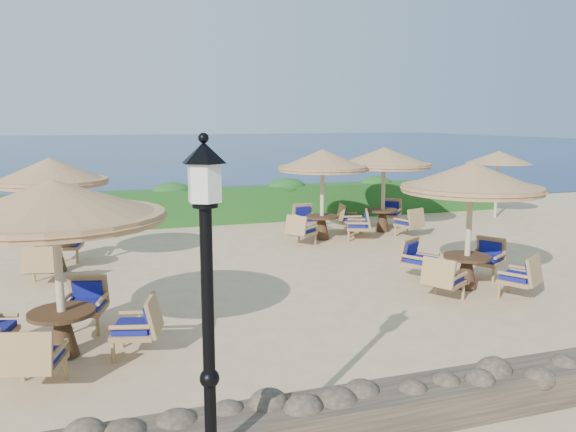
{
  "coord_description": "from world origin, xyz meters",
  "views": [
    {
      "loc": [
        -5.6,
        -11.5,
        3.49
      ],
      "look_at": [
        -1.62,
        0.62,
        1.3
      ],
      "focal_mm": 35.0,
      "sensor_mm": 36.0,
      "label": 1
    }
  ],
  "objects_px": {
    "extra_parasol": "(499,157)",
    "cafe_set_5": "(384,170)",
    "cafe_set_4": "(322,176)",
    "cafe_set_3": "(51,188)",
    "cafe_set_0": "(56,231)",
    "cafe_set_1": "(470,202)",
    "lamp_post": "(209,341)"
  },
  "relations": [
    {
      "from": "extra_parasol",
      "to": "cafe_set_5",
      "type": "xyz_separation_m",
      "value": [
        -5.1,
        -1.05,
        -0.23
      ]
    },
    {
      "from": "cafe_set_4",
      "to": "cafe_set_3",
      "type": "bearing_deg",
      "value": -168.69
    },
    {
      "from": "cafe_set_0",
      "to": "cafe_set_4",
      "type": "xyz_separation_m",
      "value": [
        6.75,
        6.59,
        -0.04
      ]
    },
    {
      "from": "cafe_set_1",
      "to": "cafe_set_3",
      "type": "relative_size",
      "value": 0.99
    },
    {
      "from": "cafe_set_0",
      "to": "cafe_set_3",
      "type": "xyz_separation_m",
      "value": [
        -0.45,
        5.15,
        0.05
      ]
    },
    {
      "from": "lamp_post",
      "to": "cafe_set_4",
      "type": "height_order",
      "value": "lamp_post"
    },
    {
      "from": "cafe_set_4",
      "to": "cafe_set_5",
      "type": "xyz_separation_m",
      "value": [
        2.26,
        0.5,
        0.08
      ]
    },
    {
      "from": "extra_parasol",
      "to": "cafe_set_0",
      "type": "height_order",
      "value": "cafe_set_0"
    },
    {
      "from": "extra_parasol",
      "to": "cafe_set_3",
      "type": "height_order",
      "value": "cafe_set_3"
    },
    {
      "from": "cafe_set_4",
      "to": "cafe_set_5",
      "type": "distance_m",
      "value": 2.31
    },
    {
      "from": "lamp_post",
      "to": "cafe_set_5",
      "type": "xyz_separation_m",
      "value": [
        7.5,
        10.95,
        0.39
      ]
    },
    {
      "from": "cafe_set_3",
      "to": "cafe_set_0",
      "type": "bearing_deg",
      "value": -85.0
    },
    {
      "from": "lamp_post",
      "to": "cafe_set_4",
      "type": "xyz_separation_m",
      "value": [
        5.24,
        10.45,
        0.32
      ]
    },
    {
      "from": "cafe_set_1",
      "to": "cafe_set_4",
      "type": "height_order",
      "value": "same"
    },
    {
      "from": "lamp_post",
      "to": "cafe_set_5",
      "type": "relative_size",
      "value": 1.12
    },
    {
      "from": "cafe_set_0",
      "to": "cafe_set_5",
      "type": "relative_size",
      "value": 1.08
    },
    {
      "from": "cafe_set_3",
      "to": "cafe_set_4",
      "type": "xyz_separation_m",
      "value": [
        7.2,
        1.44,
        -0.09
      ]
    },
    {
      "from": "cafe_set_3",
      "to": "cafe_set_4",
      "type": "distance_m",
      "value": 7.34
    },
    {
      "from": "cafe_set_1",
      "to": "cafe_set_5",
      "type": "height_order",
      "value": "same"
    },
    {
      "from": "lamp_post",
      "to": "cafe_set_1",
      "type": "bearing_deg",
      "value": 38.03
    },
    {
      "from": "cafe_set_4",
      "to": "cafe_set_1",
      "type": "bearing_deg",
      "value": -79.22
    },
    {
      "from": "cafe_set_0",
      "to": "cafe_set_4",
      "type": "height_order",
      "value": "same"
    },
    {
      "from": "lamp_post",
      "to": "cafe_set_1",
      "type": "xyz_separation_m",
      "value": [
        6.29,
        4.92,
        0.29
      ]
    },
    {
      "from": "cafe_set_1",
      "to": "cafe_set_5",
      "type": "bearing_deg",
      "value": 78.71
    },
    {
      "from": "extra_parasol",
      "to": "cafe_set_4",
      "type": "height_order",
      "value": "cafe_set_4"
    },
    {
      "from": "cafe_set_1",
      "to": "extra_parasol",
      "type": "bearing_deg",
      "value": 48.29
    },
    {
      "from": "lamp_post",
      "to": "cafe_set_4",
      "type": "distance_m",
      "value": 11.69
    },
    {
      "from": "extra_parasol",
      "to": "cafe_set_1",
      "type": "xyz_separation_m",
      "value": [
        -6.31,
        -7.08,
        -0.33
      ]
    },
    {
      "from": "cafe_set_5",
      "to": "cafe_set_4",
      "type": "bearing_deg",
      "value": -167.45
    },
    {
      "from": "extra_parasol",
      "to": "cafe_set_1",
      "type": "distance_m",
      "value": 9.49
    },
    {
      "from": "lamp_post",
      "to": "cafe_set_3",
      "type": "bearing_deg",
      "value": 102.26
    },
    {
      "from": "lamp_post",
      "to": "extra_parasol",
      "type": "bearing_deg",
      "value": 43.6
    }
  ]
}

